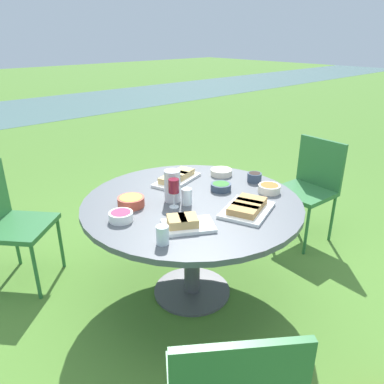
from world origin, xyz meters
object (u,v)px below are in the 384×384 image
chair_far_back (7,217)px  water_pitcher (172,186)px  wine_glass (174,187)px  chair_near_right (310,182)px  dining_table (192,214)px

chair_far_back → water_pitcher: (0.77, -0.91, 0.30)m
chair_far_back → wine_glass: 1.27m
chair_near_right → chair_far_back: 2.43m
dining_table → wine_glass: 0.28m
dining_table → chair_far_back: (-0.87, 0.99, -0.10)m
chair_near_right → chair_far_back: size_ratio=1.00×
chair_far_back → wine_glass: bearing=-54.2°
water_pitcher → wine_glass: water_pitcher is taller
dining_table → chair_near_right: size_ratio=1.60×
dining_table → wine_glass: bearing=-178.5°
water_pitcher → wine_glass: 0.11m
chair_near_right → water_pitcher: water_pitcher is taller
dining_table → chair_near_right: chair_near_right is taller
water_pitcher → wine_glass: bearing=-123.7°
chair_near_right → water_pitcher: size_ratio=4.29×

